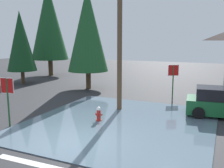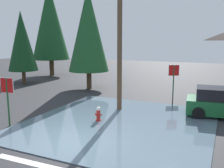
{
  "view_description": "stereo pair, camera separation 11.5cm",
  "coord_description": "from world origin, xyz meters",
  "px_view_note": "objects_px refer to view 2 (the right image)",
  "views": [
    {
      "loc": [
        5.32,
        -8.05,
        4.05
      ],
      "look_at": [
        -0.55,
        4.95,
        1.57
      ],
      "focal_mm": 40.46,
      "sensor_mm": 36.0,
      "label": 1
    },
    {
      "loc": [
        5.42,
        -8.01,
        4.05
      ],
      "look_at": [
        -0.55,
        4.95,
        1.57
      ],
      "focal_mm": 40.46,
      "sensor_mm": 36.0,
      "label": 2
    }
  ],
  "objects_px": {
    "fire_hydrant": "(98,114)",
    "parked_car": "(224,103)",
    "pine_tree_tall_left": "(88,29)",
    "utility_pole": "(120,41)",
    "pine_tree_mid_left": "(50,22)",
    "stop_sign_near": "(7,92)",
    "pine_tree_short_left": "(22,41)",
    "stop_sign_far": "(174,75)"
  },
  "relations": [
    {
      "from": "pine_tree_short_left",
      "to": "stop_sign_near",
      "type": "bearing_deg",
      "value": -49.26
    },
    {
      "from": "pine_tree_tall_left",
      "to": "pine_tree_mid_left",
      "type": "xyz_separation_m",
      "value": [
        -7.99,
        5.24,
        1.2
      ]
    },
    {
      "from": "stop_sign_near",
      "to": "utility_pole",
      "type": "height_order",
      "value": "utility_pole"
    },
    {
      "from": "pine_tree_mid_left",
      "to": "pine_tree_short_left",
      "type": "relative_size",
      "value": 1.54
    },
    {
      "from": "stop_sign_near",
      "to": "pine_tree_mid_left",
      "type": "relative_size",
      "value": 0.23
    },
    {
      "from": "stop_sign_far",
      "to": "pine_tree_tall_left",
      "type": "height_order",
      "value": "pine_tree_tall_left"
    },
    {
      "from": "pine_tree_tall_left",
      "to": "utility_pole",
      "type": "bearing_deg",
      "value": -45.54
    },
    {
      "from": "stop_sign_far",
      "to": "pine_tree_short_left",
      "type": "xyz_separation_m",
      "value": [
        -14.21,
        0.56,
        2.26
      ]
    },
    {
      "from": "parked_car",
      "to": "pine_tree_short_left",
      "type": "distance_m",
      "value": 18.22
    },
    {
      "from": "stop_sign_near",
      "to": "fire_hydrant",
      "type": "xyz_separation_m",
      "value": [
        3.51,
        2.43,
        -1.3
      ]
    },
    {
      "from": "parked_car",
      "to": "pine_tree_mid_left",
      "type": "xyz_separation_m",
      "value": [
        -18.54,
        9.23,
        5.37
      ]
    },
    {
      "from": "utility_pole",
      "to": "parked_car",
      "type": "relative_size",
      "value": 1.84
    },
    {
      "from": "fire_hydrant",
      "to": "stop_sign_far",
      "type": "relative_size",
      "value": 0.32
    },
    {
      "from": "stop_sign_near",
      "to": "pine_tree_short_left",
      "type": "height_order",
      "value": "pine_tree_short_left"
    },
    {
      "from": "parked_car",
      "to": "pine_tree_short_left",
      "type": "bearing_deg",
      "value": 167.98
    },
    {
      "from": "stop_sign_far",
      "to": "pine_tree_short_left",
      "type": "distance_m",
      "value": 14.4
    },
    {
      "from": "parked_car",
      "to": "pine_tree_tall_left",
      "type": "height_order",
      "value": "pine_tree_tall_left"
    },
    {
      "from": "pine_tree_short_left",
      "to": "fire_hydrant",
      "type": "bearing_deg",
      "value": -31.41
    },
    {
      "from": "fire_hydrant",
      "to": "utility_pole",
      "type": "bearing_deg",
      "value": 87.53
    },
    {
      "from": "parked_car",
      "to": "pine_tree_tall_left",
      "type": "distance_m",
      "value": 12.03
    },
    {
      "from": "utility_pole",
      "to": "pine_tree_tall_left",
      "type": "distance_m",
      "value": 7.1
    },
    {
      "from": "utility_pole",
      "to": "pine_tree_tall_left",
      "type": "bearing_deg",
      "value": 134.46
    },
    {
      "from": "fire_hydrant",
      "to": "parked_car",
      "type": "height_order",
      "value": "parked_car"
    },
    {
      "from": "fire_hydrant",
      "to": "parked_car",
      "type": "bearing_deg",
      "value": 31.22
    },
    {
      "from": "utility_pole",
      "to": "pine_tree_short_left",
      "type": "bearing_deg",
      "value": 158.21
    },
    {
      "from": "stop_sign_near",
      "to": "utility_pole",
      "type": "xyz_separation_m",
      "value": [
        3.61,
        4.87,
        2.34
      ]
    },
    {
      "from": "pine_tree_mid_left",
      "to": "parked_car",
      "type": "bearing_deg",
      "value": -26.47
    },
    {
      "from": "utility_pole",
      "to": "pine_tree_tall_left",
      "type": "xyz_separation_m",
      "value": [
        -4.93,
        5.02,
        0.91
      ]
    },
    {
      "from": "fire_hydrant",
      "to": "pine_tree_mid_left",
      "type": "xyz_separation_m",
      "value": [
        -12.81,
        12.71,
        5.75
      ]
    },
    {
      "from": "stop_sign_far",
      "to": "pine_tree_mid_left",
      "type": "xyz_separation_m",
      "value": [
        -15.21,
        6.06,
        4.41
      ]
    },
    {
      "from": "stop_sign_near",
      "to": "pine_tree_short_left",
      "type": "xyz_separation_m",
      "value": [
        -8.3,
        9.64,
        2.29
      ]
    },
    {
      "from": "stop_sign_far",
      "to": "pine_tree_tall_left",
      "type": "relative_size",
      "value": 0.28
    },
    {
      "from": "utility_pole",
      "to": "parked_car",
      "type": "height_order",
      "value": "utility_pole"
    },
    {
      "from": "stop_sign_near",
      "to": "utility_pole",
      "type": "distance_m",
      "value": 6.5
    },
    {
      "from": "stop_sign_near",
      "to": "pine_tree_mid_left",
      "type": "bearing_deg",
      "value": 121.58
    },
    {
      "from": "stop_sign_near",
      "to": "parked_car",
      "type": "bearing_deg",
      "value": 32.57
    },
    {
      "from": "utility_pole",
      "to": "stop_sign_near",
      "type": "bearing_deg",
      "value": -126.55
    },
    {
      "from": "pine_tree_tall_left",
      "to": "pine_tree_mid_left",
      "type": "distance_m",
      "value": 9.62
    },
    {
      "from": "stop_sign_far",
      "to": "pine_tree_mid_left",
      "type": "height_order",
      "value": "pine_tree_mid_left"
    },
    {
      "from": "stop_sign_near",
      "to": "fire_hydrant",
      "type": "distance_m",
      "value": 4.46
    },
    {
      "from": "stop_sign_near",
      "to": "stop_sign_far",
      "type": "height_order",
      "value": "stop_sign_far"
    },
    {
      "from": "fire_hydrant",
      "to": "pine_tree_short_left",
      "type": "height_order",
      "value": "pine_tree_short_left"
    }
  ]
}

